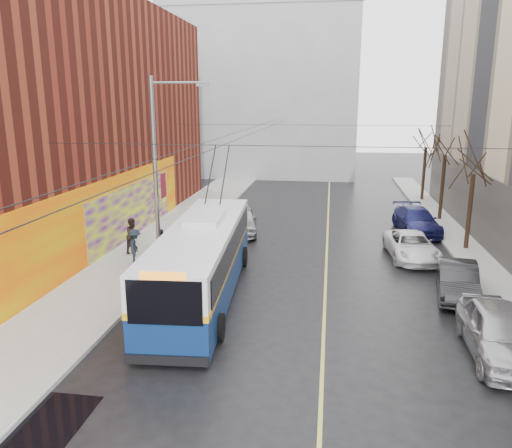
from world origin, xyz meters
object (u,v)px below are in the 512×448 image
(parked_car_d, at_px, (416,220))
(pedestrian_a, at_px, (162,244))
(trolleybus, at_px, (202,259))
(tree_near, at_px, (475,159))
(parked_car_c, at_px, (411,246))
(pedestrian_c, at_px, (135,247))
(parked_car_a, at_px, (500,332))
(tree_mid, at_px, (446,143))
(pedestrian_b, at_px, (133,236))
(parked_car_b, at_px, (457,280))
(tree_far, at_px, (427,137))
(streetlight_pole, at_px, (159,171))
(following_car, at_px, (241,220))

(parked_car_d, relative_size, pedestrian_a, 3.34)
(pedestrian_a, bearing_deg, trolleybus, -135.61)
(tree_near, xyz_separation_m, parked_car_d, (-2.09, 3.59, -4.22))
(parked_car_c, xyz_separation_m, pedestrian_c, (-13.56, -3.41, 0.36))
(parked_car_c, distance_m, parked_car_d, 5.62)
(trolleybus, bearing_deg, parked_car_a, -22.55)
(parked_car_c, relative_size, parked_car_d, 0.92)
(tree_mid, relative_size, parked_car_c, 1.39)
(tree_near, height_order, pedestrian_a, tree_near)
(pedestrian_a, bearing_deg, pedestrian_b, 74.45)
(parked_car_b, bearing_deg, parked_car_c, 111.31)
(trolleybus, height_order, parked_car_a, trolleybus)
(tree_far, relative_size, trolleybus, 0.53)
(streetlight_pole, xyz_separation_m, parked_car_a, (13.14, -6.08, -4.02))
(streetlight_pole, bearing_deg, parked_car_c, 18.85)
(trolleybus, relative_size, parked_car_b, 2.85)
(parked_car_b, relative_size, pedestrian_c, 2.46)
(tree_far, bearing_deg, parked_car_a, -94.39)
(parked_car_b, bearing_deg, following_car, 149.41)
(tree_near, height_order, parked_car_d, tree_near)
(parked_car_a, bearing_deg, pedestrian_c, 157.06)
(parked_car_b, bearing_deg, tree_far, 93.23)
(tree_near, distance_m, parked_car_a, 12.93)
(trolleybus, xyz_separation_m, parked_car_d, (10.46, 12.10, -0.85))
(streetlight_pole, distance_m, pedestrian_a, 4.31)
(tree_near, height_order, tree_mid, tree_mid)
(following_car, bearing_deg, trolleybus, -97.89)
(tree_near, relative_size, pedestrian_b, 3.44)
(pedestrian_b, bearing_deg, tree_mid, -39.56)
(following_car, bearing_deg, parked_car_d, -0.30)
(tree_far, bearing_deg, following_car, -136.59)
(pedestrian_a, distance_m, pedestrian_b, 2.00)
(parked_car_b, distance_m, parked_car_c, 5.18)
(tree_mid, xyz_separation_m, trolleybus, (-12.55, -15.51, -3.65))
(tree_near, distance_m, trolleybus, 15.53)
(pedestrian_a, bearing_deg, parked_car_c, -72.00)
(parked_car_c, bearing_deg, parked_car_a, -87.95)
(tree_mid, xyz_separation_m, following_car, (-12.82, -5.13, -4.43))
(following_car, distance_m, pedestrian_c, 8.21)
(trolleybus, distance_m, pedestrian_b, 7.08)
(tree_far, relative_size, pedestrian_c, 3.75)
(streetlight_pole, relative_size, pedestrian_a, 5.77)
(pedestrian_a, relative_size, pedestrian_b, 0.84)
(streetlight_pole, distance_m, tree_far, 25.09)
(parked_car_a, relative_size, parked_car_b, 1.13)
(trolleybus, xyz_separation_m, pedestrian_c, (-4.21, 3.18, -0.58))
(tree_near, bearing_deg, tree_far, 90.00)
(following_car, relative_size, pedestrian_c, 2.77)
(following_car, height_order, pedestrian_c, pedestrian_c)
(tree_far, bearing_deg, parked_car_c, -101.36)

